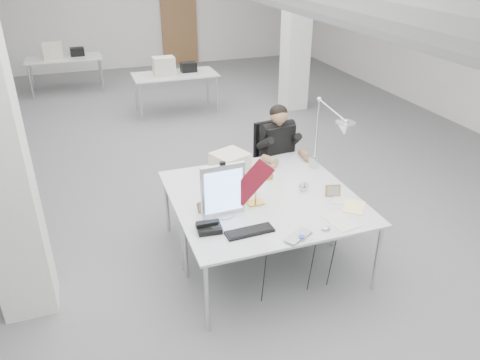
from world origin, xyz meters
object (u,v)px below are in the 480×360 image
(bankers_lamp, at_px, (256,187))
(office_chair, at_px, (275,162))
(desk_phone, at_px, (209,228))
(beige_monitor, at_px, (230,167))
(architect_lamp, at_px, (328,138))
(monitor, at_px, (223,190))
(laptop, at_px, (302,238))
(desk_main, at_px, (281,219))
(seated_person, at_px, (278,140))

(bankers_lamp, bearing_deg, office_chair, 64.61)
(bankers_lamp, xyz_separation_m, desk_phone, (-0.56, -0.31, -0.16))
(desk_phone, distance_m, beige_monitor, 1.00)
(desk_phone, bearing_deg, architect_lamp, 27.56)
(desk_phone, bearing_deg, monitor, 52.19)
(laptop, distance_m, beige_monitor, 1.29)
(desk_phone, bearing_deg, laptop, -23.63)
(beige_monitor, bearing_deg, monitor, -134.49)
(desk_main, relative_size, laptop, 6.18)
(office_chair, height_order, desk_phone, office_chair)
(architect_lamp, bearing_deg, seated_person, 122.89)
(seated_person, relative_size, laptop, 3.46)
(desk_main, distance_m, beige_monitor, 0.93)
(architect_lamp, bearing_deg, beige_monitor, -176.43)
(seated_person, height_order, monitor, seated_person)
(office_chair, bearing_deg, monitor, -137.71)
(office_chair, xyz_separation_m, monitor, (-1.07, -1.24, 0.42))
(desk_main, height_order, desk_phone, desk_phone)
(laptop, height_order, beige_monitor, beige_monitor)
(office_chair, relative_size, monitor, 2.28)
(bankers_lamp, bearing_deg, seated_person, 63.45)
(monitor, relative_size, laptop, 1.78)
(monitor, height_order, laptop, monitor)
(laptop, height_order, desk_phone, desk_phone)
(seated_person, bearing_deg, desk_main, -119.14)
(desk_phone, relative_size, beige_monitor, 0.63)
(office_chair, relative_size, desk_phone, 5.59)
(desk_main, bearing_deg, bankers_lamp, 111.28)
(desk_phone, xyz_separation_m, architect_lamp, (1.48, 0.59, 0.44))
(beige_monitor, bearing_deg, bankers_lamp, -103.26)
(monitor, bearing_deg, beige_monitor, 64.63)
(desk_phone, bearing_deg, bankers_lamp, 34.33)
(bankers_lamp, height_order, architect_lamp, architect_lamp)
(architect_lamp, bearing_deg, desk_main, -123.30)
(desk_main, bearing_deg, monitor, 153.91)
(laptop, relative_size, bankers_lamp, 0.79)
(architect_lamp, bearing_deg, laptop, -108.88)
(desk_main, distance_m, office_chair, 1.60)
(seated_person, bearing_deg, desk_phone, -139.11)
(bankers_lamp, relative_size, beige_monitor, 1.09)
(office_chair, bearing_deg, desk_main, -118.45)
(seated_person, relative_size, beige_monitor, 3.00)
(monitor, relative_size, architect_lamp, 0.56)
(desk_main, height_order, bankers_lamp, bankers_lamp)
(laptop, distance_m, architect_lamp, 1.33)
(monitor, relative_size, bankers_lamp, 1.41)
(office_chair, xyz_separation_m, laptop, (-0.56, -1.86, 0.18))
(monitor, bearing_deg, seated_person, 46.18)
(office_chair, relative_size, bankers_lamp, 3.22)
(office_chair, xyz_separation_m, bankers_lamp, (-0.71, -1.15, 0.35))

